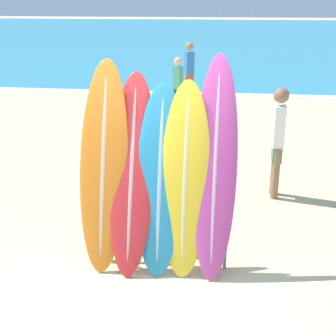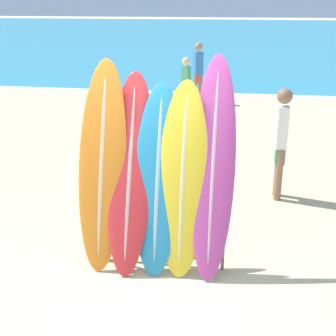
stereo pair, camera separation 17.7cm
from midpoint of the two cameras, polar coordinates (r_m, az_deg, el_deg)
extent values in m
plane|color=beige|center=(5.40, -4.32, -14.28)|extent=(160.00, 160.00, 0.00)
cube|color=teal|center=(45.45, 6.63, 16.01)|extent=(120.00, 60.00, 0.00)
cube|color=white|center=(15.96, 4.01, 8.99)|extent=(120.00, 0.60, 0.01)
cylinder|color=slate|center=(5.75, -9.83, -6.92)|extent=(0.04, 0.04, 0.93)
cylinder|color=slate|center=(5.51, 6.15, -7.96)|extent=(0.04, 0.04, 0.93)
cylinder|color=slate|center=(5.39, -2.08, -3.34)|extent=(1.61, 0.04, 0.04)
cylinder|color=slate|center=(5.74, -1.98, -10.53)|extent=(1.61, 0.04, 0.04)
ellipsoid|color=orange|center=(5.47, -8.77, 0.14)|extent=(0.57, 0.80, 2.40)
ellipsoid|color=beige|center=(5.47, -8.77, 0.14)|extent=(0.10, 0.78, 2.31)
ellipsoid|color=red|center=(5.40, -5.36, -0.76)|extent=(0.54, 0.91, 2.26)
ellipsoid|color=#D19A9C|center=(5.40, -5.36, -0.76)|extent=(0.10, 0.89, 2.17)
ellipsoid|color=teal|center=(5.34, -1.93, -1.53)|extent=(0.56, 0.71, 2.16)
ellipsoid|color=#98BACC|center=(5.34, -1.93, -1.53)|extent=(0.10, 0.69, 2.07)
ellipsoid|color=yellow|center=(5.29, 1.14, -1.49)|extent=(0.56, 0.66, 2.20)
ellipsoid|color=beige|center=(5.29, 1.14, -1.49)|extent=(0.10, 0.64, 2.11)
ellipsoid|color=#B23D8E|center=(5.26, 4.81, -0.06)|extent=(0.49, 0.83, 2.47)
ellipsoid|color=#CAA1BE|center=(5.26, 4.81, -0.06)|extent=(0.09, 0.81, 2.38)
cylinder|color=beige|center=(12.76, 0.54, 7.96)|extent=(0.11, 0.11, 0.76)
cylinder|color=beige|center=(12.66, 1.11, 7.86)|extent=(0.11, 0.11, 0.76)
cube|color=#282D38|center=(12.66, 0.83, 9.08)|extent=(0.25, 0.23, 0.23)
cube|color=#42996B|center=(12.59, 0.84, 10.91)|extent=(0.27, 0.25, 0.59)
sphere|color=beige|center=(12.53, 0.85, 12.88)|extent=(0.21, 0.21, 0.21)
cylinder|color=#A87A5B|center=(14.65, 2.55, 9.70)|extent=(0.12, 0.12, 0.85)
cylinder|color=#A87A5B|center=(14.56, 1.90, 9.64)|extent=(0.12, 0.12, 0.85)
cube|color=#CC4C3D|center=(14.55, 2.24, 10.83)|extent=(0.28, 0.26, 0.26)
cube|color=#3370BC|center=(14.49, 2.27, 12.64)|extent=(0.31, 0.29, 0.67)
sphere|color=#A87A5B|center=(14.43, 2.30, 14.58)|extent=(0.24, 0.24, 0.24)
cylinder|color=#846047|center=(7.75, 12.21, -0.22)|extent=(0.12, 0.12, 0.84)
cylinder|color=#846047|center=(7.58, 12.35, -0.69)|extent=(0.12, 0.12, 0.84)
cube|color=#478466|center=(7.57, 12.44, 1.64)|extent=(0.15, 0.24, 0.25)
cube|color=white|center=(7.44, 12.70, 4.96)|extent=(0.17, 0.26, 0.66)
sphere|color=#846047|center=(7.33, 12.99, 8.62)|extent=(0.24, 0.24, 0.24)
camera|label=1|loc=(0.09, -90.83, -0.30)|focal=50.00mm
camera|label=2|loc=(0.09, 89.17, 0.30)|focal=50.00mm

